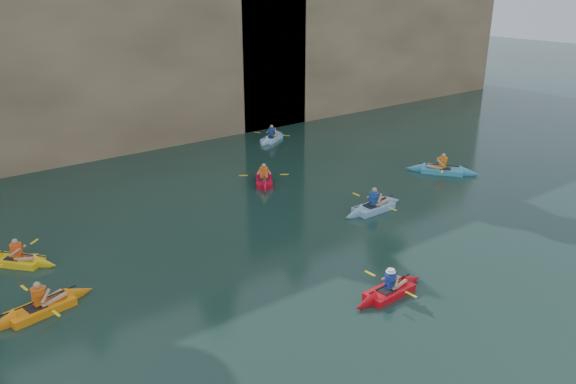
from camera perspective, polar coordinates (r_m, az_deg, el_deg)
ground at (r=16.32m, az=11.09°, el=-14.70°), size 160.00×160.00×0.00m
cliff at (r=40.00m, az=-23.05°, el=14.39°), size 70.00×16.00×12.00m
cliff_slab_center at (r=33.64m, az=-16.15°, el=13.76°), size 24.00×2.40×11.40m
cliff_slab_east at (r=45.06m, az=9.00°, el=14.89°), size 26.00×2.40×9.84m
sea_cave_center at (r=32.05m, az=-24.93°, el=4.82°), size 3.50×1.00×3.20m
sea_cave_east at (r=37.28m, az=-3.64°, el=9.75°), size 5.00×1.00×4.50m
main_kayaker at (r=18.28m, az=10.26°, el=-9.84°), size 3.08×2.10×1.13m
kayaker_orange at (r=18.68m, az=-23.80°, el=-10.72°), size 3.45×2.49×1.29m
kayaker_ltblue_near at (r=24.48m, az=8.68°, el=-1.54°), size 3.34×2.58×1.32m
kayaker_red_far at (r=27.54m, az=-2.46°, el=1.23°), size 2.45×3.22×1.23m
kayaker_yellow at (r=21.95m, az=-25.72°, el=-6.26°), size 2.50×2.70×1.21m
kayaker_ltblue_mid at (r=34.97m, az=-1.66°, el=5.51°), size 3.13×2.27×1.22m
kayaker_blue_east at (r=29.99m, az=15.38°, el=2.15°), size 2.82×3.45×1.32m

